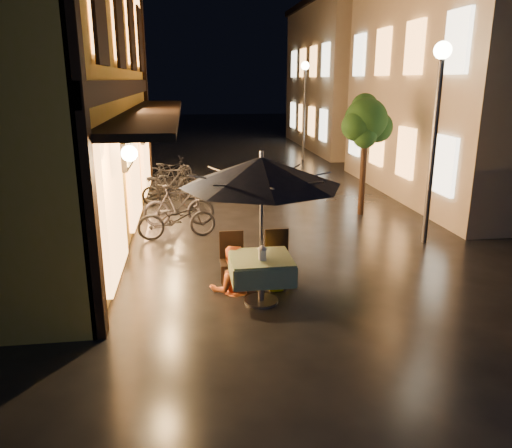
{
  "coord_description": "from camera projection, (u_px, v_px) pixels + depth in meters",
  "views": [
    {
      "loc": [
        -2.16,
        -7.96,
        3.49
      ],
      "look_at": [
        -1.06,
        0.02,
        1.15
      ],
      "focal_mm": 35.0,
      "sensor_mm": 36.0,
      "label": 1
    }
  ],
  "objects": [
    {
      "name": "bicycle_3",
      "position": [
        171.0,
        182.0,
        14.86
      ],
      "size": [
        1.88,
        0.61,
        1.11
      ],
      "primitive_type": "imported",
      "rotation": [
        0.0,
        0.0,
        1.52
      ],
      "color": "black",
      "rests_on": "ground"
    },
    {
      "name": "cafe_chair_left",
      "position": [
        232.0,
        257.0,
        8.63
      ],
      "size": [
        0.42,
        0.42,
        0.97
      ],
      "color": "black",
      "rests_on": "ground"
    },
    {
      "name": "east_building_near",
      "position": [
        507.0,
        82.0,
        15.04
      ],
      "size": [
        7.3,
        9.3,
        6.8
      ],
      "color": "#B6AB93",
      "rests_on": "ground"
    },
    {
      "name": "person_yellow",
      "position": [
        276.0,
        251.0,
        8.48
      ],
      "size": [
        0.93,
        0.58,
        1.37
      ],
      "primitive_type": "imported",
      "rotation": [
        0.0,
        0.0,
        3.23
      ],
      "color": "#FFE600",
      "rests_on": "ground"
    },
    {
      "name": "bicycle_2",
      "position": [
        170.0,
        192.0,
        14.08
      ],
      "size": [
        1.77,
        1.05,
        0.88
      ],
      "primitive_type": "imported",
      "rotation": [
        0.0,
        0.0,
        1.27
      ],
      "color": "black",
      "rests_on": "ground"
    },
    {
      "name": "ground",
      "position": [
        315.0,
        284.0,
        8.83
      ],
      "size": [
        90.0,
        90.0,
        0.0
      ],
      "primitive_type": "plane",
      "color": "black",
      "rests_on": "ground"
    },
    {
      "name": "bicycle_1",
      "position": [
        179.0,
        205.0,
        12.21
      ],
      "size": [
        1.74,
        0.54,
        1.04
      ],
      "primitive_type": "imported",
      "rotation": [
        0.0,
        0.0,
        1.6
      ],
      "color": "black",
      "rests_on": "ground"
    },
    {
      "name": "east_building_far",
      "position": [
        372.0,
        76.0,
        25.91
      ],
      "size": [
        7.3,
        10.3,
        7.3
      ],
      "color": "#B6AB93",
      "rests_on": "ground"
    },
    {
      "name": "bicycle_5",
      "position": [
        178.0,
        178.0,
        15.93
      ],
      "size": [
        1.51,
        0.54,
        0.89
      ],
      "primitive_type": "imported",
      "rotation": [
        0.0,
        0.0,
        1.65
      ],
      "color": "black",
      "rests_on": "ground"
    },
    {
      "name": "cafe_table",
      "position": [
        261.0,
        268.0,
        7.97
      ],
      "size": [
        0.99,
        0.99,
        0.78
      ],
      "color": "#59595E",
      "rests_on": "ground"
    },
    {
      "name": "bicycle_0",
      "position": [
        177.0,
        218.0,
        11.28
      ],
      "size": [
        1.85,
        0.9,
        0.93
      ],
      "primitive_type": "imported",
      "rotation": [
        0.0,
        0.0,
        1.73
      ],
      "color": "#222328",
      "rests_on": "ground"
    },
    {
      "name": "patio_umbrella",
      "position": [
        261.0,
        172.0,
        7.53
      ],
      "size": [
        2.49,
        2.49,
        2.46
      ],
      "color": "#59595E",
      "rests_on": "ground"
    },
    {
      "name": "streetlamp_far",
      "position": [
        304.0,
        93.0,
        21.72
      ],
      "size": [
        0.36,
        0.36,
        4.23
      ],
      "color": "#59595E",
      "rests_on": "ground"
    },
    {
      "name": "west_building",
      "position": [
        19.0,
        69.0,
        10.85
      ],
      "size": [
        5.9,
        11.4,
        7.4
      ],
      "color": "gold",
      "rests_on": "ground"
    },
    {
      "name": "streetlamp_near",
      "position": [
        437.0,
        108.0,
        10.31
      ],
      "size": [
        0.36,
        0.36,
        4.23
      ],
      "color": "#59595E",
      "rests_on": "ground"
    },
    {
      "name": "bicycle_4",
      "position": [
        170.0,
        181.0,
        15.6
      ],
      "size": [
        1.75,
        1.05,
        0.87
      ],
      "primitive_type": "imported",
      "rotation": [
        0.0,
        0.0,
        1.88
      ],
      "color": "black",
      "rests_on": "ground"
    },
    {
      "name": "person_orange",
      "position": [
        231.0,
        247.0,
        8.34
      ],
      "size": [
        0.82,
        0.66,
        1.58
      ],
      "primitive_type": "imported",
      "rotation": [
        0.0,
        0.0,
        3.23
      ],
      "color": "orange",
      "rests_on": "ground"
    },
    {
      "name": "table_lantern",
      "position": [
        262.0,
        251.0,
        7.75
      ],
      "size": [
        0.16,
        0.16,
        0.25
      ],
      "color": "white",
      "rests_on": "cafe_table"
    },
    {
      "name": "cafe_chair_right",
      "position": [
        278.0,
        254.0,
        8.74
      ],
      "size": [
        0.42,
        0.42,
        0.97
      ],
      "color": "black",
      "rests_on": "ground"
    },
    {
      "name": "bicycle_6",
      "position": [
        169.0,
        170.0,
        17.52
      ],
      "size": [
        1.76,
        1.06,
        0.88
      ],
      "primitive_type": "imported",
      "rotation": [
        0.0,
        0.0,
        1.88
      ],
      "color": "black",
      "rests_on": "ground"
    },
    {
      "name": "street_tree",
      "position": [
        366.0,
        123.0,
        12.76
      ],
      "size": [
        1.43,
        1.2,
        3.15
      ],
      "color": "black",
      "rests_on": "ground"
    }
  ]
}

